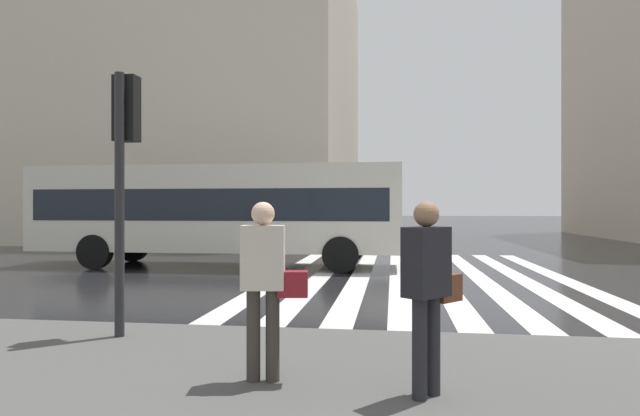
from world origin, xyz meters
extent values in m
plane|color=black|center=(0.00, 0.00, 0.00)|extent=(220.00, 220.00, 0.00)
cube|color=silver|center=(4.00, -1.40, 0.00)|extent=(13.00, 0.50, 0.01)
cube|color=silver|center=(4.00, -0.40, 0.00)|extent=(13.00, 0.50, 0.01)
cube|color=silver|center=(4.00, 0.60, 0.00)|extent=(13.00, 0.50, 0.01)
cube|color=silver|center=(4.00, 1.60, 0.00)|extent=(13.00, 0.50, 0.01)
cube|color=silver|center=(4.00, 2.60, 0.00)|extent=(13.00, 0.50, 0.01)
cube|color=silver|center=(4.00, 3.60, 0.00)|extent=(13.00, 0.50, 0.01)
cube|color=silver|center=(4.00, 4.60, 0.00)|extent=(13.00, 0.50, 0.01)
cube|color=silver|center=(4.00, 5.60, 0.00)|extent=(13.00, 0.50, 0.01)
cube|color=beige|center=(22.23, 18.56, 8.63)|extent=(19.46, 26.13, 17.25)
cylinder|color=#232326|center=(-3.78, 6.19, 1.82)|extent=(0.12, 0.12, 3.33)
cube|color=black|center=(-3.60, 6.19, 3.06)|extent=(0.22, 0.30, 0.85)
sphere|color=red|center=(-3.48, 6.19, 3.34)|extent=(0.17, 0.17, 0.17)
sphere|color=orange|center=(-3.48, 6.19, 3.06)|extent=(0.17, 0.17, 0.17)
sphere|color=green|center=(-3.48, 6.19, 2.78)|extent=(0.17, 0.17, 0.17)
cube|color=beige|center=(5.50, 8.02, 1.75)|extent=(2.50, 11.00, 2.50)
cube|color=black|center=(5.50, 8.02, 1.86)|extent=(2.52, 10.34, 0.90)
cylinder|color=black|center=(6.65, 4.17, 0.50)|extent=(0.30, 1.00, 1.00)
cylinder|color=black|center=(4.35, 4.17, 0.50)|extent=(0.30, 1.00, 1.00)
cylinder|color=black|center=(6.65, 11.32, 0.50)|extent=(0.30, 1.00, 1.00)
cylinder|color=black|center=(4.35, 11.32, 0.50)|extent=(0.30, 1.00, 1.00)
cube|color=black|center=(-5.46, 2.48, 1.31)|extent=(0.46, 0.44, 0.60)
sphere|color=#936B4C|center=(-5.46, 2.48, 1.72)|extent=(0.22, 0.22, 0.22)
cylinder|color=#232328|center=(-5.53, 2.54, 0.58)|extent=(0.13, 0.13, 0.86)
cylinder|color=#232328|center=(-5.39, 2.42, 0.58)|extent=(0.13, 0.13, 0.86)
cube|color=brown|center=(-5.25, 2.29, 1.06)|extent=(0.32, 0.31, 0.24)
cube|color=beige|center=(-5.24, 3.97, 1.31)|extent=(0.29, 0.43, 0.60)
sphere|color=beige|center=(-5.24, 3.97, 1.72)|extent=(0.22, 0.22, 0.22)
cylinder|color=#38332D|center=(-5.25, 4.06, 0.58)|extent=(0.13, 0.13, 0.86)
cylinder|color=#38332D|center=(-5.23, 3.88, 0.58)|extent=(0.13, 0.13, 0.86)
cube|color=maroon|center=(-5.20, 3.69, 1.06)|extent=(0.20, 0.30, 0.24)
camera|label=1|loc=(-10.15, 2.76, 1.77)|focal=30.13mm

